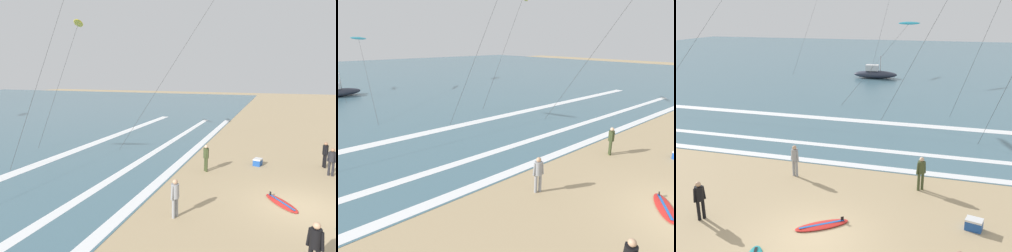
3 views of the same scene
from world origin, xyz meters
TOP-DOWN VIEW (x-y plane):
  - ground_plane at (0.00, 0.00)m, footprint 160.00×160.00m
  - wave_foam_shoreline at (-0.17, 6.90)m, footprint 47.25×0.59m
  - wave_foam_mid_break at (1.72, 9.48)m, footprint 42.38×0.55m
  - wave_foam_outer_break at (-1.71, 15.25)m, footprint 51.15×0.89m
  - surfer_background_far at (-4.62, -0.06)m, footprint 0.32×0.49m
  - surfer_foreground_main at (5.01, -1.86)m, footprint 0.32×0.51m
  - surfer_mid_group at (-2.73, 4.79)m, footprint 0.51×0.32m
  - surfer_right_near at (3.35, 4.95)m, footprint 0.45×0.39m
  - surfer_left_far at (6.57, -1.73)m, footprint 0.51×0.32m
  - surfboard_left_pile at (0.09, 0.76)m, footprint 2.05×1.72m
  - kite_yellow_mid_center at (7.25, 16.32)m, footprint 4.49×3.40m
  - cooler_box at (5.61, 2.14)m, footprint 0.70×0.58m

SIDE VIEW (x-z plane):
  - ground_plane at x=0.00m, z-range 0.00..0.00m
  - wave_foam_shoreline at x=-0.17m, z-range 0.01..0.02m
  - wave_foam_mid_break at x=1.72m, z-range 0.01..0.02m
  - wave_foam_outer_break at x=-1.71m, z-range 0.01..0.02m
  - surfboard_left_pile at x=0.09m, z-range -0.08..0.17m
  - cooler_box at x=5.61m, z-range 0.00..0.44m
  - surfer_background_far at x=-4.62m, z-range 0.16..1.76m
  - surfer_foreground_main at x=5.01m, z-range 0.16..1.76m
  - surfer_mid_group at x=-2.73m, z-range 0.16..1.76m
  - surfer_right_near at x=3.35m, z-range 0.16..1.76m
  - surfer_left_far at x=6.57m, z-range 0.16..1.76m
  - kite_yellow_mid_center at x=7.25m, z-range 4.65..14.49m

